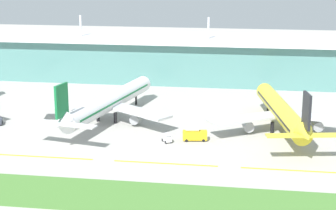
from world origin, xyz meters
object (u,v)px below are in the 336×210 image
object	(u,v)px
airliner_near_middle	(108,102)
baggage_cart	(167,138)
airliner_far_middle	(282,112)
fuel_truck	(194,133)

from	to	relation	value
airliner_near_middle	baggage_cart	size ratio (longest dim) A/B	16.88
airliner_far_middle	baggage_cart	xyz separation A→B (m)	(-34.02, -15.90, -5.18)
baggage_cart	airliner_near_middle	bearing A→B (deg)	140.01
fuel_truck	baggage_cart	distance (m)	8.36
airliner_near_middle	baggage_cart	world-z (taller)	airliner_near_middle
airliner_near_middle	fuel_truck	xyz separation A→B (m)	(30.54, -16.40, -4.19)
baggage_cart	fuel_truck	bearing A→B (deg)	18.29
fuel_truck	baggage_cart	world-z (taller)	fuel_truck
airliner_far_middle	fuel_truck	xyz separation A→B (m)	(-26.13, -13.29, -4.19)
airliner_far_middle	baggage_cart	world-z (taller)	airliner_far_middle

